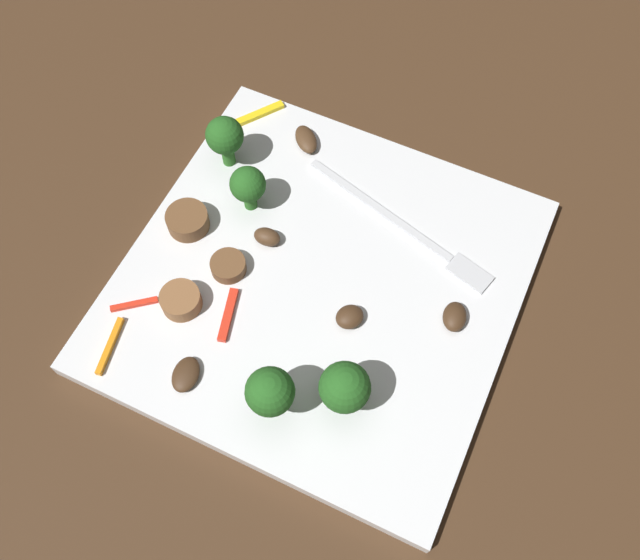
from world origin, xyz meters
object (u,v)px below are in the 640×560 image
at_px(fork, 410,231).
at_px(broccoli_floret_2, 225,137).
at_px(broccoli_floret_3, 345,388).
at_px(sausage_slice_0, 187,221).
at_px(pepper_strip_2, 228,315).
at_px(broccoli_floret_0, 270,392).
at_px(plate, 320,284).
at_px(sausage_slice_2, 181,300).
at_px(mushroom_2, 267,237).
at_px(mushroom_1, 350,317).
at_px(pepper_strip_3, 110,346).
at_px(pepper_strip_0, 134,304).
at_px(sausage_slice_1, 228,266).
at_px(broccoli_floret_1, 248,185).
at_px(mushroom_0, 455,317).
at_px(pepper_strip_1, 253,117).
at_px(mushroom_4, 186,374).
at_px(mushroom_3, 306,139).

bearing_deg(fork, broccoli_floret_2, -164.40).
bearing_deg(broccoli_floret_3, fork, 93.48).
distance_m(sausage_slice_0, pepper_strip_2, 0.09).
height_order(broccoli_floret_0, broccoli_floret_3, broccoli_floret_0).
distance_m(plate, sausage_slice_2, 0.11).
bearing_deg(mushroom_2, broccoli_floret_0, -61.19).
relative_size(mushroom_1, pepper_strip_3, 0.47).
relative_size(fork, pepper_strip_0, 4.86).
relative_size(sausage_slice_0, pepper_strip_0, 0.94).
xyz_separation_m(sausage_slice_1, pepper_strip_3, (-0.05, -0.10, -0.00)).
relative_size(plate, fork, 1.69).
distance_m(broccoli_floret_0, pepper_strip_0, 0.14).
relative_size(sausage_slice_2, pepper_strip_2, 0.71).
height_order(plate, broccoli_floret_0, broccoli_floret_0).
bearing_deg(sausage_slice_0, broccoli_floret_1, 47.55).
bearing_deg(broccoli_floret_2, sausage_slice_2, -76.64).
height_order(broccoli_floret_3, pepper_strip_3, broccoli_floret_3).
bearing_deg(sausage_slice_0, pepper_strip_2, -39.82).
bearing_deg(sausage_slice_1, broccoli_floret_3, -25.61).
relative_size(mushroom_0, pepper_strip_3, 0.54).
xyz_separation_m(broccoli_floret_0, pepper_strip_1, (-0.14, 0.23, -0.04)).
height_order(broccoli_floret_2, mushroom_0, broccoli_floret_2).
bearing_deg(broccoli_floret_2, pepper_strip_2, -61.81).
bearing_deg(pepper_strip_3, mushroom_1, 32.22).
height_order(mushroom_0, mushroom_2, mushroom_2).
distance_m(mushroom_2, mushroom_4, 0.13).
height_order(broccoli_floret_3, pepper_strip_0, broccoli_floret_3).
distance_m(plate, sausage_slice_0, 0.12).
distance_m(mushroom_2, mushroom_3, 0.10).
distance_m(broccoli_floret_1, sausage_slice_0, 0.06).
relative_size(broccoli_floret_1, mushroom_0, 1.81).
bearing_deg(pepper_strip_1, plate, -44.65).
bearing_deg(mushroom_2, mushroom_4, -90.63).
bearing_deg(mushroom_1, sausage_slice_2, -160.70).
distance_m(fork, mushroom_3, 0.12).
bearing_deg(sausage_slice_1, mushroom_4, -81.02).
bearing_deg(fork, sausage_slice_0, -141.08).
height_order(broccoli_floret_1, mushroom_2, broccoli_floret_1).
relative_size(sausage_slice_0, sausage_slice_1, 1.22).
distance_m(plate, broccoli_floret_1, 0.10).
bearing_deg(plate, broccoli_floret_0, -82.71).
bearing_deg(pepper_strip_3, mushroom_3, 77.96).
xyz_separation_m(broccoli_floret_3, pepper_strip_1, (-0.18, 0.20, -0.03)).
xyz_separation_m(broccoli_floret_0, broccoli_floret_2, (-0.13, 0.18, -0.01)).
distance_m(mushroom_1, mushroom_2, 0.09).
bearing_deg(plate, sausage_slice_0, -179.45).
bearing_deg(sausage_slice_2, broccoli_floret_1, 86.97).
distance_m(plate, mushroom_4, 0.13).
distance_m(broccoli_floret_3, mushroom_0, 0.11).
relative_size(broccoli_floret_2, pepper_strip_1, 0.85).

